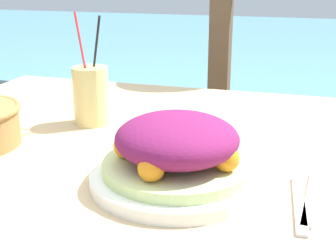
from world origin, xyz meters
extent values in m
cube|color=tan|center=(0.00, 0.00, 0.71)|extent=(1.16, 0.99, 0.04)
cube|color=tan|center=(-0.52, 0.44, 0.35)|extent=(0.06, 0.06, 0.69)
cube|color=brown|center=(0.00, 0.82, 0.52)|extent=(0.07, 0.07, 1.03)
cube|color=#568EA8|center=(0.00, 3.32, 0.24)|extent=(12.00, 4.00, 0.49)
cylinder|color=white|center=(0.11, -0.13, 0.74)|extent=(0.28, 0.28, 0.02)
cylinder|color=#C6DB8E|center=(0.11, -0.13, 0.76)|extent=(0.24, 0.24, 0.02)
ellipsoid|color=#72194C|center=(0.11, -0.13, 0.81)|extent=(0.20, 0.20, 0.08)
sphere|color=orange|center=(0.19, -0.15, 0.79)|extent=(0.04, 0.04, 0.04)
sphere|color=orange|center=(0.12, -0.05, 0.79)|extent=(0.04, 0.04, 0.04)
sphere|color=orange|center=(0.03, -0.14, 0.79)|extent=(0.04, 0.04, 0.04)
sphere|color=orange|center=(0.10, -0.21, 0.79)|extent=(0.04, 0.04, 0.04)
cylinder|color=#DBCC7F|center=(-0.15, 0.11, 0.79)|extent=(0.08, 0.08, 0.13)
cylinder|color=red|center=(-0.16, 0.10, 0.87)|extent=(0.06, 0.05, 0.21)
cylinder|color=black|center=(-0.14, 0.12, 0.87)|extent=(0.06, 0.06, 0.21)
cube|color=silver|center=(0.32, -0.13, 0.73)|extent=(0.03, 0.18, 0.00)
cube|color=silver|center=(0.30, -0.15, 0.73)|extent=(0.03, 0.18, 0.00)
camera|label=1|loc=(0.30, -0.79, 1.06)|focal=50.00mm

